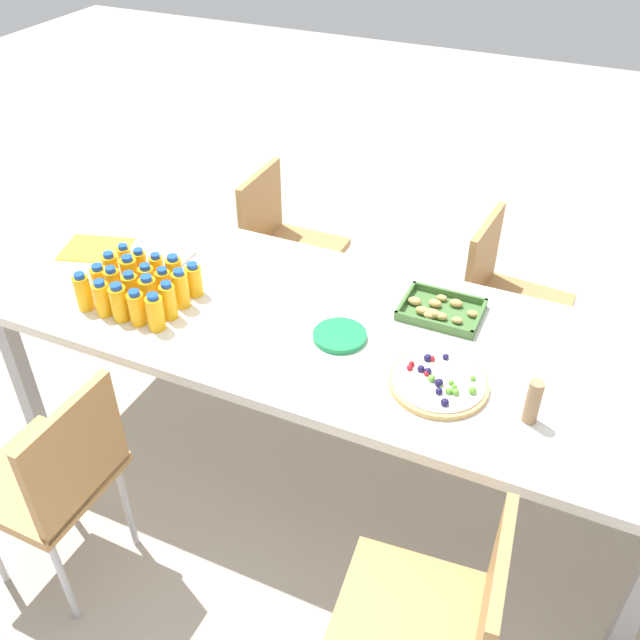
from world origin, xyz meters
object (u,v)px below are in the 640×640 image
at_px(juice_bottle_17, 158,270).
at_px(juice_bottle_19, 194,280).
at_px(juice_bottle_3, 137,308).
at_px(chair_far_left, 283,241).
at_px(plate_stack, 340,336).
at_px(napkin_stack, 170,256).
at_px(juice_bottle_0, 83,292).
at_px(juice_bottle_2, 119,303).
at_px(cardboard_tube, 533,402).
at_px(party_table, 325,335).
at_px(fruit_pizza, 439,382).
at_px(juice_bottle_16, 141,266).
at_px(snack_tray, 440,310).
at_px(juice_bottle_15, 126,261).
at_px(juice_bottle_13, 164,286).
at_px(paper_folder, 96,249).
at_px(chair_far_right, 504,295).
at_px(chair_near_right, 438,620).
at_px(juice_bottle_11, 130,275).
at_px(juice_bottle_8, 149,295).
at_px(juice_bottle_1, 103,299).
at_px(juice_bottle_5, 100,282).
at_px(juice_bottle_7, 131,291).
at_px(juice_bottle_10, 112,271).
at_px(juice_bottle_18, 175,274).
at_px(juice_bottle_4, 155,313).
at_px(chair_near_left, 56,475).
at_px(juice_bottle_14, 181,289).
at_px(juice_bottle_12, 147,281).
at_px(juice_bottle_9, 168,301).
at_px(juice_bottle_6, 114,286).

xyz_separation_m(juice_bottle_17, juice_bottle_19, (0.16, 0.00, -0.00)).
bearing_deg(juice_bottle_3, chair_far_left, 89.02).
xyz_separation_m(plate_stack, napkin_stack, (-0.81, 0.19, -0.00)).
height_order(juice_bottle_0, juice_bottle_2, juice_bottle_0).
height_order(juice_bottle_3, cardboard_tube, cardboard_tube).
xyz_separation_m(party_table, fruit_pizza, (0.45, -0.16, 0.07)).
xyz_separation_m(juice_bottle_3, napkin_stack, (-0.14, 0.40, -0.05)).
distance_m(juice_bottle_16, snack_tray, 1.12).
bearing_deg(juice_bottle_15, juice_bottle_13, -18.45).
bearing_deg(plate_stack, napkin_stack, 166.65).
height_order(party_table, paper_folder, paper_folder).
height_order(chair_far_right, chair_near_right, same).
height_order(juice_bottle_3, juice_bottle_11, juice_bottle_11).
height_order(juice_bottle_2, juice_bottle_8, juice_bottle_8).
distance_m(juice_bottle_1, juice_bottle_5, 0.12).
distance_m(juice_bottle_7, juice_bottle_10, 0.17).
height_order(party_table, juice_bottle_18, juice_bottle_18).
height_order(chair_near_right, juice_bottle_4, juice_bottle_4).
bearing_deg(party_table, juice_bottle_10, -171.54).
relative_size(chair_far_right, paper_folder, 3.19).
bearing_deg(cardboard_tube, chair_far_left, 143.10).
relative_size(juice_bottle_0, juice_bottle_10, 1.01).
distance_m(juice_bottle_0, juice_bottle_11, 0.18).
height_order(juice_bottle_17, snack_tray, juice_bottle_17).
bearing_deg(fruit_pizza, chair_near_left, -148.41).
relative_size(juice_bottle_14, fruit_pizza, 0.48).
relative_size(juice_bottle_1, juice_bottle_2, 0.96).
distance_m(party_table, juice_bottle_1, 0.79).
bearing_deg(juice_bottle_14, cardboard_tube, -3.24).
xyz_separation_m(juice_bottle_12, juice_bottle_13, (0.07, -0.00, 0.00)).
relative_size(party_table, chair_far_right, 2.98).
relative_size(chair_far_right, juice_bottle_3, 6.17).
bearing_deg(juice_bottle_0, juice_bottle_9, 14.59).
bearing_deg(cardboard_tube, juice_bottle_3, -176.57).
bearing_deg(napkin_stack, party_table, -10.10).
bearing_deg(juice_bottle_5, juice_bottle_7, -3.59).
height_order(juice_bottle_0, juice_bottle_1, juice_bottle_0).
distance_m(party_table, juice_bottle_18, 0.60).
distance_m(juice_bottle_4, juice_bottle_12, 0.21).
bearing_deg(paper_folder, chair_far_right, 24.84).
distance_m(plate_stack, napkin_stack, 0.84).
relative_size(juice_bottle_2, juice_bottle_16, 1.05).
bearing_deg(juice_bottle_11, plate_stack, 3.76).
xyz_separation_m(chair_far_left, juice_bottle_16, (-0.16, -0.84, 0.30)).
bearing_deg(paper_folder, juice_bottle_17, -14.97).
height_order(party_table, juice_bottle_10, juice_bottle_10).
relative_size(juice_bottle_18, juice_bottle_19, 1.15).
xyz_separation_m(juice_bottle_1, juice_bottle_4, (0.22, 0.01, 0.00)).
xyz_separation_m(chair_far_left, juice_bottle_8, (-0.02, -0.99, 0.31)).
bearing_deg(juice_bottle_6, juice_bottle_10, 132.02).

